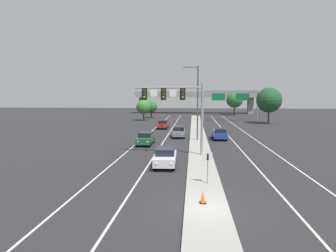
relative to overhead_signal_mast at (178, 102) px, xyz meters
name	(u,v)px	position (x,y,z in m)	size (l,w,h in m)	color
ground_plane	(207,209)	(2.31, -13.87, -5.48)	(260.00, 260.00, 0.00)	#28282B
median_island	(199,148)	(2.31, 4.13, -5.41)	(2.40, 110.00, 0.15)	#9E9B93
lane_stripe_oncoming_center	(165,139)	(-2.39, 11.13, -5.48)	(0.14, 100.00, 0.01)	silver
lane_stripe_receding_center	(232,140)	(7.01, 11.13, -5.48)	(0.14, 100.00, 0.01)	silver
edge_stripe_left	(142,139)	(-5.69, 11.13, -5.48)	(0.14, 100.00, 0.01)	silver
edge_stripe_right	(256,140)	(10.31, 11.13, -5.48)	(0.14, 100.00, 0.01)	silver
overhead_signal_mast	(178,102)	(0.00, 0.00, 0.00)	(6.95, 0.44, 7.20)	gray
median_sign_post	(208,163)	(2.55, -9.73, -3.90)	(0.60, 0.10, 2.20)	gray
street_lamp_median	(196,98)	(1.92, 9.86, 0.31)	(2.58, 0.28, 10.00)	#4C4C51
car_oncoming_white	(165,157)	(-0.85, -4.42, -4.66)	(1.93, 4.51, 1.58)	silver
car_oncoming_green	(146,138)	(-4.39, 6.29, -4.66)	(1.82, 4.47, 1.58)	#195633
car_oncoming_grey	(179,132)	(-0.56, 13.29, -4.66)	(1.92, 4.51, 1.58)	slate
car_oncoming_red	(163,124)	(-4.10, 24.43, -4.66)	(1.84, 4.48, 1.58)	maroon
car_receding_blue	(219,134)	(5.27, 11.71, -4.66)	(1.93, 4.51, 1.58)	navy
traffic_cone_median_nose	(203,197)	(2.12, -13.40, -4.98)	(0.36, 0.36, 0.74)	black
highway_sign_gantry	(230,96)	(10.51, 41.83, 0.68)	(13.28, 0.42, 7.50)	gray
overpass_bridge	(195,97)	(2.31, 73.40, 0.30)	(42.40, 6.40, 7.65)	gray
tree_far_right_c	(269,100)	(18.22, 36.05, -0.26)	(5.53, 5.53, 8.00)	#4C3823
tree_far_right_b	(235,100)	(14.69, 64.10, -0.51)	(5.26, 5.26, 7.61)	#4C3823
tree_far_left_a	(143,107)	(-10.77, 41.37, -2.09)	(3.60, 3.60, 5.20)	#4C3823
tree_far_left_c	(151,106)	(-10.09, 50.14, -2.27)	(3.41, 3.41, 4.93)	#4C3823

